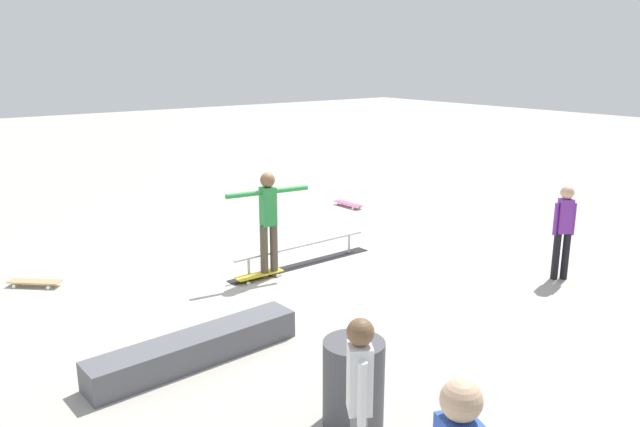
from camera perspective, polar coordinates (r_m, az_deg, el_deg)
The scene contains 10 objects.
ground_plane at distance 10.11m, azimuth -2.83°, elevation -5.23°, with size 60.00×60.00×0.00m, color #ADA89E.
grind_rail at distance 10.25m, azimuth -1.69°, elevation -3.99°, with size 2.78×0.30×0.37m.
skate_ledge at distance 7.30m, azimuth -11.50°, elevation -12.22°, with size 2.54×0.44×0.33m, color #595960.
skater_main at distance 9.51m, azimuth -4.85°, elevation -0.34°, with size 1.36×0.27×1.69m.
skateboard_main at distance 9.69m, azimuth -5.69°, elevation -5.71°, with size 0.80×0.27×0.09m.
bystander_white_shirt at distance 4.88m, azimuth 3.69°, elevation -16.99°, with size 0.26×0.33×1.54m.
bystander_purple_shirt at distance 10.14m, azimuth 21.81°, elevation -1.19°, with size 0.31×0.26×1.50m.
loose_skateboard_pink at distance 14.18m, azimuth 2.64°, elevation 0.92°, with size 0.30×0.81×0.09m.
loose_skateboard_natural at distance 10.32m, azimuth -25.11°, elevation -5.79°, with size 0.73×0.69×0.09m.
trash_bin at distance 5.98m, azimuth 3.14°, elevation -15.55°, with size 0.58×0.58×0.85m, color #47474C.
Camera 1 is at (5.33, 7.87, 3.43)m, focal length 34.26 mm.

